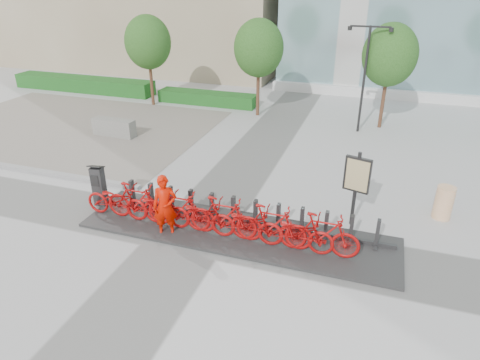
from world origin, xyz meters
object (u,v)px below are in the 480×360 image
(bike_0, at_px, (117,200))
(kiosk, at_px, (99,185))
(worker_red, at_px, (165,207))
(map_sign, at_px, (357,178))
(construction_barrel, at_px, (444,203))
(jersey_barrier, at_px, (114,127))

(bike_0, distance_m, kiosk, 1.11)
(worker_red, distance_m, map_sign, 5.76)
(bike_0, xyz_separation_m, construction_barrel, (9.84, 3.33, -0.10))
(construction_barrel, bearing_deg, bike_0, -161.30)
(construction_barrel, relative_size, jersey_barrier, 0.51)
(jersey_barrier, bearing_deg, bike_0, -53.58)
(kiosk, height_order, map_sign, map_sign)
(jersey_barrier, height_order, map_sign, map_sign)
(bike_0, xyz_separation_m, map_sign, (7.13, 2.01, 0.96))
(construction_barrel, bearing_deg, kiosk, -165.29)
(bike_0, xyz_separation_m, kiosk, (-0.98, 0.49, 0.14))
(kiosk, height_order, jersey_barrier, kiosk)
(jersey_barrier, distance_m, map_sign, 12.60)
(kiosk, distance_m, worker_red, 3.06)
(kiosk, bearing_deg, worker_red, -24.79)
(worker_red, relative_size, map_sign, 0.80)
(bike_0, height_order, jersey_barrier, bike_0)
(bike_0, bearing_deg, construction_barrel, -71.30)
(bike_0, distance_m, map_sign, 7.47)
(worker_red, bearing_deg, construction_barrel, 2.99)
(bike_0, distance_m, worker_red, 2.01)
(bike_0, distance_m, construction_barrel, 10.39)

